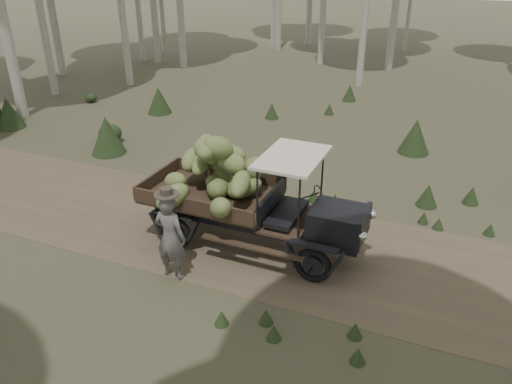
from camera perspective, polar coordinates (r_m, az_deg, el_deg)
ground at (r=11.67m, az=-3.66°, el=-4.68°), size 120.00×120.00×0.00m
dirt_track at (r=11.67m, az=-3.66°, el=-4.66°), size 70.00×4.00×0.01m
banana_truck at (r=10.74m, az=-2.31°, el=1.07°), size 5.02×2.48×2.56m
farmer at (r=9.87m, az=-9.77°, el=-5.00°), size 0.68×0.50×1.98m
undergrowth at (r=12.02m, az=5.32°, el=-0.87°), size 24.80×24.31×1.30m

